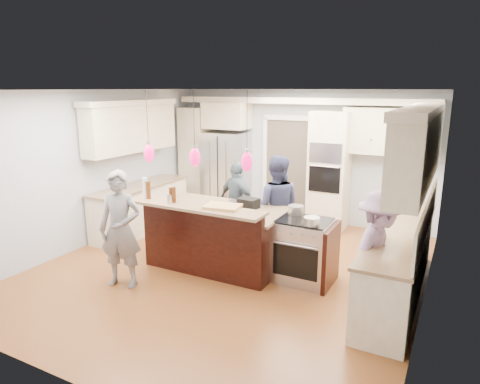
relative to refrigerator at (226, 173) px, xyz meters
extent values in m
plane|color=#915C27|center=(1.55, -2.64, -0.90)|extent=(6.00, 6.00, 0.00)
cube|color=#B2BCC6|center=(1.55, 0.36, 0.45)|extent=(5.50, 0.04, 2.70)
cube|color=#B2BCC6|center=(1.55, -5.64, 0.45)|extent=(5.50, 0.04, 2.70)
cube|color=#B2BCC6|center=(-1.20, -2.64, 0.45)|extent=(0.04, 6.00, 2.70)
cube|color=#B2BCC6|center=(4.30, -2.64, 0.45)|extent=(0.04, 6.00, 2.70)
cube|color=white|center=(1.55, -2.64, 1.80)|extent=(5.50, 6.00, 0.04)
cube|color=#B7B7BC|center=(0.00, 0.00, 0.00)|extent=(0.90, 0.70, 1.80)
cube|color=#F6EBC8|center=(2.30, 0.03, 0.25)|extent=(0.72, 0.64, 2.30)
cube|color=black|center=(2.30, -0.30, 0.65)|extent=(0.60, 0.02, 0.35)
cube|color=black|center=(2.30, -0.30, 0.15)|extent=(0.60, 0.02, 0.50)
cylinder|color=#B7B7BC|center=(2.30, -0.33, 0.40)|extent=(0.55, 0.02, 0.02)
cube|color=#F6EBC8|center=(-0.80, 0.06, 0.25)|extent=(0.60, 0.58, 2.30)
cube|color=#F6EBC8|center=(0.00, 0.06, 1.25)|extent=(0.95, 0.58, 0.55)
cube|color=#F6EBC8|center=(3.35, 0.18, 1.05)|extent=(1.70, 0.35, 0.85)
cube|color=beige|center=(1.55, 0.16, 1.58)|extent=(5.30, 0.38, 0.12)
cube|color=#4C443A|center=(1.30, 0.35, 0.15)|extent=(0.90, 0.06, 2.10)
cube|color=white|center=(1.30, 0.31, 1.23)|extent=(1.04, 0.06, 0.10)
cube|color=#F6EBC8|center=(3.95, -2.34, -0.46)|extent=(0.60, 3.00, 0.88)
cube|color=tan|center=(3.95, -2.34, 0.00)|extent=(0.64, 3.05, 0.04)
cube|color=#F6EBC8|center=(4.07, -2.34, 1.08)|extent=(0.35, 3.00, 0.85)
cube|color=beige|center=(4.06, -2.34, 1.56)|extent=(0.37, 3.10, 0.10)
cube|color=#F6EBC8|center=(-0.85, -1.84, -0.46)|extent=(0.60, 2.20, 0.88)
cube|color=tan|center=(-0.85, -1.84, 0.00)|extent=(0.64, 2.25, 0.04)
cube|color=#F6EBC8|center=(-0.97, -1.84, 1.08)|extent=(0.35, 2.20, 0.85)
cube|color=beige|center=(-0.96, -1.84, 1.56)|extent=(0.37, 2.30, 0.10)
cube|color=black|center=(1.30, -2.49, -0.46)|extent=(2.00, 1.00, 0.88)
cube|color=tan|center=(1.30, -2.49, 0.00)|extent=(2.10, 1.10, 0.04)
cube|color=black|center=(1.30, -3.05, -0.36)|extent=(2.00, 0.12, 1.08)
cube|color=tan|center=(1.30, -3.19, 0.20)|extent=(2.10, 0.42, 0.04)
cube|color=black|center=(1.72, -2.32, 0.10)|extent=(0.32, 0.27, 0.15)
cube|color=#B7B7BC|center=(2.68, -2.49, -0.45)|extent=(0.76, 0.66, 0.90)
cube|color=black|center=(2.68, -2.83, -0.50)|extent=(0.65, 0.01, 0.45)
cube|color=black|center=(2.68, -2.49, 0.01)|extent=(0.72, 0.59, 0.02)
cube|color=black|center=(3.09, -2.49, -0.46)|extent=(0.06, 0.71, 0.88)
cylinder|color=black|center=(0.50, -3.15, 1.43)|extent=(0.01, 0.01, 0.75)
ellipsoid|color=#E20D60|center=(0.50, -3.15, 0.90)|extent=(0.15, 0.15, 0.26)
cylinder|color=black|center=(1.30, -3.15, 1.43)|extent=(0.01, 0.01, 0.75)
ellipsoid|color=#E20D60|center=(1.30, -3.15, 0.90)|extent=(0.15, 0.15, 0.26)
cylinder|color=black|center=(2.10, -3.15, 1.43)|extent=(0.01, 0.01, 0.75)
ellipsoid|color=#E20D60|center=(2.10, -3.15, 0.90)|extent=(0.15, 0.15, 0.26)
imported|color=slate|center=(0.48, -3.80, -0.08)|extent=(0.69, 0.56, 1.65)
imported|color=navy|center=(1.95, -1.79, -0.06)|extent=(0.97, 0.85, 1.69)
imported|color=slate|center=(1.05, -1.44, -0.17)|extent=(0.92, 0.61, 1.45)
imported|color=#A286B4|center=(3.80, -2.99, -0.11)|extent=(0.79, 1.12, 1.58)
cube|color=olive|center=(3.95, -3.29, -0.89)|extent=(0.66, 0.89, 0.01)
cylinder|color=silver|center=(0.43, -3.19, 0.38)|extent=(0.09, 0.09, 0.31)
cylinder|color=#4F270E|center=(0.49, -3.19, 0.35)|extent=(0.08, 0.08, 0.27)
cylinder|color=#4F270E|center=(0.95, -3.18, 0.33)|extent=(0.06, 0.06, 0.23)
cylinder|color=#4F270E|center=(0.88, -3.17, 0.33)|extent=(0.06, 0.06, 0.21)
cylinder|color=#B7B7BC|center=(0.93, -3.27, 0.28)|extent=(0.08, 0.08, 0.13)
cube|color=tan|center=(1.71, -3.11, 0.24)|extent=(0.53, 0.41, 0.04)
cylinder|color=#B7B7BC|center=(2.48, -2.30, 0.09)|extent=(0.23, 0.23, 0.13)
cylinder|color=#B7B7BC|center=(2.84, -2.67, 0.07)|extent=(0.22, 0.22, 0.11)
camera|label=1|loc=(4.54, -8.01, 1.83)|focal=32.00mm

